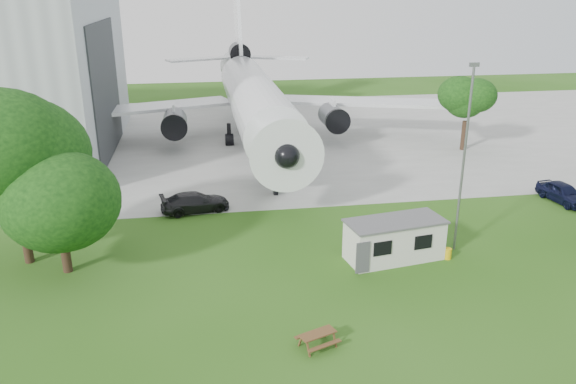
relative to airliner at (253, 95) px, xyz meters
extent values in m
plane|color=#406F24|center=(2.00, -35.86, -5.27)|extent=(160.00, 160.00, 0.00)
cube|color=#B7B7B2|center=(2.00, 2.14, -5.25)|extent=(120.00, 46.00, 0.03)
cube|color=#2D3033|center=(-14.93, -2.86, 1.48)|extent=(0.16, 16.00, 12.96)
cylinder|color=white|center=(0.00, -1.86, -0.17)|extent=(5.40, 34.00, 5.40)
cone|color=white|center=(0.00, -20.86, -0.17)|extent=(5.40, 5.50, 5.40)
cone|color=white|center=(0.00, 19.14, 0.63)|extent=(4.86, 9.00, 4.86)
cube|color=white|center=(-12.50, 1.34, -1.37)|extent=(21.36, 10.77, 0.36)
cube|color=white|center=(12.50, 1.34, -1.37)|extent=(21.36, 10.77, 0.36)
cube|color=white|center=(0.00, 19.14, 6.33)|extent=(0.46, 9.96, 12.17)
cylinder|color=#515459|center=(-8.50, -2.36, -2.27)|extent=(2.50, 4.20, 2.50)
cylinder|color=#515459|center=(8.50, -2.36, -2.27)|extent=(2.50, 4.20, 2.50)
cylinder|color=#515459|center=(0.00, 18.14, 2.63)|extent=(2.60, 4.50, 2.60)
cylinder|color=black|center=(0.00, -17.36, -4.07)|extent=(0.36, 0.36, 2.40)
cylinder|color=black|center=(-2.80, -0.86, -4.07)|extent=(0.44, 0.44, 2.40)
cylinder|color=black|center=(2.80, -0.86, -4.07)|extent=(0.44, 0.44, 2.40)
cube|color=silver|center=(5.77, -30.30, -4.02)|extent=(6.33, 3.46, 2.50)
cube|color=#59595B|center=(5.77, -30.30, -2.71)|extent=(6.56, 3.69, 0.12)
cylinder|color=gold|center=(9.17, -30.90, -4.92)|extent=(0.50, 0.50, 0.70)
cylinder|color=slate|center=(10.20, -29.66, 0.73)|extent=(0.16, 0.16, 12.00)
cylinder|color=#382619|center=(-17.01, -27.12, -3.26)|extent=(0.56, 0.56, 4.01)
sphere|color=#276418|center=(-17.01, -27.12, 1.64)|extent=(9.42, 9.42, 9.42)
cylinder|color=#382619|center=(-14.37, -28.81, -3.85)|extent=(0.56, 0.56, 2.84)
sphere|color=#276418|center=(-14.37, -28.81, -0.38)|extent=(7.55, 7.55, 7.55)
cylinder|color=#382619|center=(21.64, -6.92, -3.71)|extent=(0.56, 0.56, 3.13)
sphere|color=#276418|center=(21.64, -6.92, 0.11)|extent=(5.28, 5.28, 5.28)
imported|color=black|center=(22.52, -22.90, -4.47)|extent=(2.50, 4.89, 1.59)
imported|color=black|center=(-6.63, -20.19, -4.51)|extent=(5.52, 3.05, 1.52)
camera|label=1|loc=(-6.02, -61.04, 10.94)|focal=35.00mm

